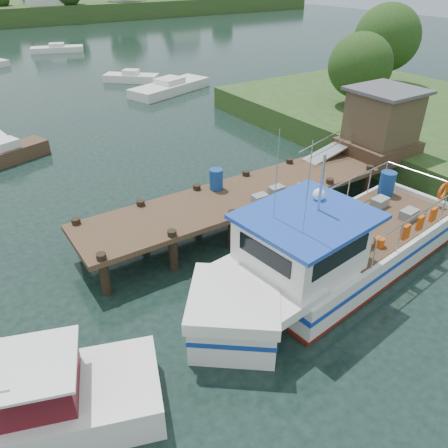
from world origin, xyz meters
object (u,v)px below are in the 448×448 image
moored_far (57,49)px  moored_b (131,77)px  dock (343,146)px  lobster_boat (327,255)px  moored_rowboat (8,153)px  work_boat (3,411)px  moored_c (170,87)px

moored_far → moored_b: 19.32m
dock → moored_b: bearing=88.9°
lobster_boat → moored_rowboat: (-6.99, 17.14, -0.59)m
dock → work_boat: dock is taller
dock → moored_c: dock is taller
work_boat → moored_far: work_boat is taller
work_boat → moored_c: size_ratio=0.99×
dock → work_boat: 16.48m
moored_rowboat → moored_c: 16.57m
work_boat → moored_far: 52.19m
work_boat → moored_b: (16.21, 30.79, -0.25)m
dock → work_boat: size_ratio=2.16×
lobster_boat → moored_far: (4.60, 50.03, -0.66)m
lobster_boat → moored_b: size_ratio=2.56×
dock → moored_far: bearing=91.1°
work_boat → moored_c: (17.47, 25.59, -0.22)m
work_boat → moored_rowboat: size_ratio=1.73×
lobster_boat → moored_c: bearing=67.2°
dock → moored_c: (1.77, 20.85, -1.81)m
moored_far → moored_b: size_ratio=1.35×
lobster_boat → moored_c: 26.59m
moored_far → moored_c: size_ratio=0.82×
dock → moored_b: dock is taller
moored_rowboat → moored_b: moored_rowboat is taller
moored_b → moored_rowboat: bearing=-127.0°
dock → lobster_boat: (-5.51, -4.72, -1.20)m
work_boat → moored_b: work_boat is taller
dock → moored_rowboat: size_ratio=3.74×
lobster_boat → work_boat: bearing=173.2°
dock → moored_b: 26.11m
dock → moored_c: 21.00m
dock → moored_b: (0.51, 26.04, -1.84)m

